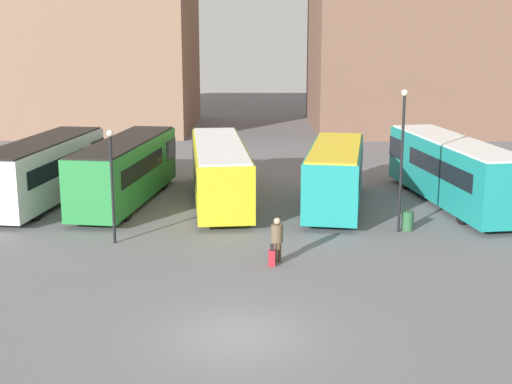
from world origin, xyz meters
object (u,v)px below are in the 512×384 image
(bus_1, at_px, (126,169))
(bus_2, at_px, (219,169))
(lamp_post_1, at_px, (402,150))
(bus_4, at_px, (452,169))
(bus_0, at_px, (43,169))
(traveler, at_px, (277,236))
(trash_bin, at_px, (408,221))
(bus_3, at_px, (335,174))
(suitcase, at_px, (272,258))
(lamp_post_0, at_px, (112,176))

(bus_1, height_order, bus_2, bus_1)
(lamp_post_1, bearing_deg, bus_4, 55.19)
(bus_4, bearing_deg, bus_0, 80.68)
(traveler, height_order, lamp_post_1, lamp_post_1)
(trash_bin, bearing_deg, traveler, -143.00)
(bus_0, distance_m, traveler, 15.13)
(lamp_post_1, bearing_deg, bus_3, 118.13)
(bus_4, xyz_separation_m, traveler, (-9.05, -9.38, -0.75))
(suitcase, height_order, trash_bin, suitcase)
(bus_1, bearing_deg, bus_0, 97.28)
(bus_3, relative_size, lamp_post_1, 1.56)
(bus_2, height_order, trash_bin, bus_2)
(bus_0, xyz_separation_m, suitcase, (11.46, -10.07, -1.42))
(lamp_post_1, bearing_deg, bus_0, 162.35)
(bus_0, xyz_separation_m, traveler, (11.67, -9.60, -0.70))
(lamp_post_1, height_order, trash_bin, lamp_post_1)
(bus_2, xyz_separation_m, lamp_post_0, (-3.95, -7.52, 1.20))
(bus_1, distance_m, lamp_post_0, 7.27)
(bus_0, distance_m, suitcase, 15.32)
(lamp_post_0, bearing_deg, trash_bin, 8.99)
(bus_1, bearing_deg, bus_4, -83.27)
(traveler, bearing_deg, lamp_post_1, -57.43)
(bus_0, relative_size, bus_4, 0.90)
(bus_0, distance_m, bus_2, 8.95)
(bus_4, relative_size, lamp_post_0, 2.59)
(bus_0, xyz_separation_m, bus_2, (8.94, 0.36, -0.09))
(bus_4, height_order, traveler, bus_4)
(bus_3, distance_m, lamp_post_1, 5.33)
(bus_3, bearing_deg, suitcase, 169.05)
(bus_4, relative_size, trash_bin, 14.44)
(lamp_post_0, bearing_deg, lamp_post_1, 8.11)
(bus_2, bearing_deg, bus_1, 88.38)
(lamp_post_0, bearing_deg, traveler, -20.02)
(bus_2, xyz_separation_m, trash_bin, (8.60, -5.54, -1.22))
(traveler, bearing_deg, bus_0, 45.65)
(bus_0, height_order, bus_3, bus_0)
(bus_0, height_order, bus_2, bus_0)
(suitcase, relative_size, lamp_post_0, 0.19)
(suitcase, relative_size, trash_bin, 1.06)
(bus_0, relative_size, traveler, 6.35)
(bus_3, relative_size, bus_4, 0.79)
(lamp_post_1, relative_size, trash_bin, 7.30)
(bus_1, relative_size, bus_4, 0.90)
(traveler, bearing_deg, bus_2, 10.43)
(bus_0, bearing_deg, lamp_post_0, -137.34)
(suitcase, relative_size, lamp_post_1, 0.14)
(bus_0, bearing_deg, traveler, -121.63)
(bus_1, height_order, bus_4, bus_4)
(bus_1, distance_m, bus_3, 10.58)
(lamp_post_1, bearing_deg, traveler, -142.51)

